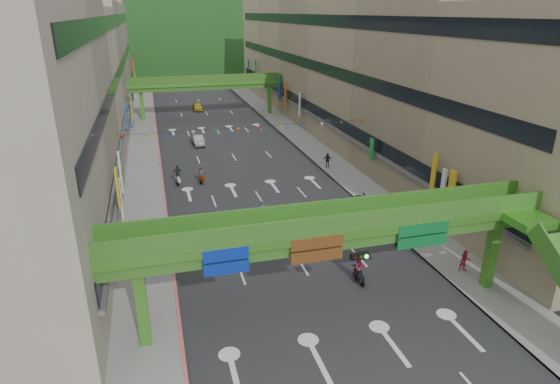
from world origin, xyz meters
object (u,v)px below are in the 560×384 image
(scooter_rider_mid, at_px, (359,270))
(car_silver, at_px, (198,140))
(car_yellow, at_px, (198,106))
(scooter_rider_near, at_px, (263,213))
(pedestrian_red, at_px, (465,263))
(overpass_near, at_px, (355,240))

(scooter_rider_mid, xyz_separation_m, car_silver, (-6.74, 38.33, -0.33))
(scooter_rider_mid, xyz_separation_m, car_yellow, (-4.25, 62.66, -0.28))
(scooter_rider_near, relative_size, pedestrian_red, 1.30)
(overpass_near, distance_m, pedestrian_red, 11.07)
(car_silver, bearing_deg, car_yellow, 82.02)
(overpass_near, xyz_separation_m, pedestrian_red, (9.81, 2.62, -4.41))
(scooter_rider_near, relative_size, scooter_rider_mid, 1.06)
(car_silver, relative_size, car_yellow, 0.96)
(scooter_rider_near, bearing_deg, pedestrian_red, -45.36)
(scooter_rider_near, distance_m, scooter_rider_mid, 11.84)
(car_silver, xyz_separation_m, car_yellow, (2.49, 24.33, 0.05))
(scooter_rider_near, xyz_separation_m, car_silver, (-2.68, 27.21, -0.31))
(car_silver, height_order, car_yellow, car_yellow)
(overpass_near, height_order, car_yellow, overpass_near)
(scooter_rider_mid, height_order, car_yellow, scooter_rider_mid)
(overpass_near, bearing_deg, pedestrian_red, 14.95)
(scooter_rider_near, relative_size, car_silver, 0.52)
(car_yellow, height_order, pedestrian_red, pedestrian_red)
(overpass_near, distance_m, scooter_rider_near, 15.27)
(scooter_rider_near, relative_size, car_yellow, 0.49)
(car_yellow, bearing_deg, overpass_near, -87.97)
(overpass_near, distance_m, scooter_rider_mid, 5.82)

